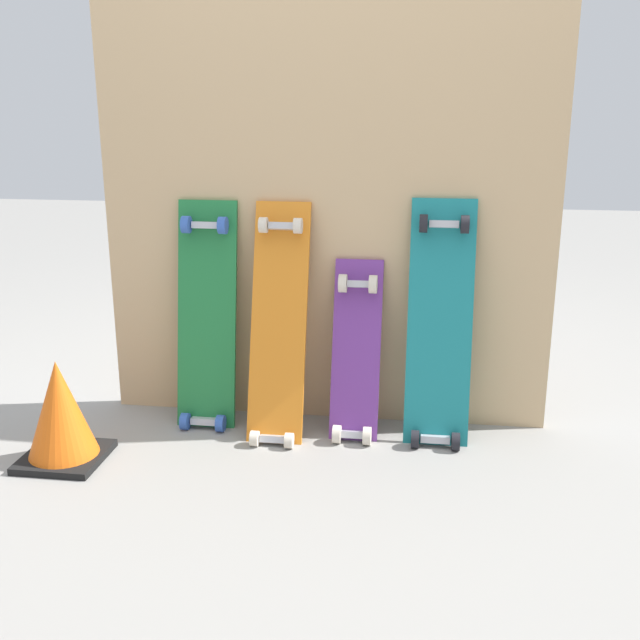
% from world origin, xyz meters
% --- Properties ---
extents(ground_plane, '(12.00, 12.00, 0.00)m').
position_xyz_m(ground_plane, '(0.00, 0.00, 0.00)').
color(ground_plane, gray).
extents(plywood_wall_panel, '(1.63, 0.04, 1.59)m').
position_xyz_m(plywood_wall_panel, '(0.00, 0.07, 0.79)').
color(plywood_wall_panel, tan).
rests_on(plywood_wall_panel, ground).
extents(skateboard_green, '(0.22, 0.22, 0.89)m').
position_xyz_m(skateboard_green, '(-0.42, -0.04, 0.38)').
color(skateboard_green, '#1E7238').
rests_on(skateboard_green, ground).
extents(skateboard_orange, '(0.20, 0.32, 0.89)m').
position_xyz_m(skateboard_orange, '(-0.15, -0.10, 0.37)').
color(skateboard_orange, orange).
rests_on(skateboard_orange, ground).
extents(skateboard_purple, '(0.17, 0.26, 0.69)m').
position_xyz_m(skateboard_purple, '(0.13, -0.07, 0.28)').
color(skateboard_purple, '#6B338C').
rests_on(skateboard_purple, ground).
extents(skateboard_teal, '(0.22, 0.26, 0.91)m').
position_xyz_m(skateboard_teal, '(0.42, -0.06, 0.39)').
color(skateboard_teal, '#197A7F').
rests_on(skateboard_teal, ground).
extents(traffic_cone, '(0.26, 0.26, 0.35)m').
position_xyz_m(traffic_cone, '(-0.82, -0.44, 0.17)').
color(traffic_cone, black).
rests_on(traffic_cone, ground).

